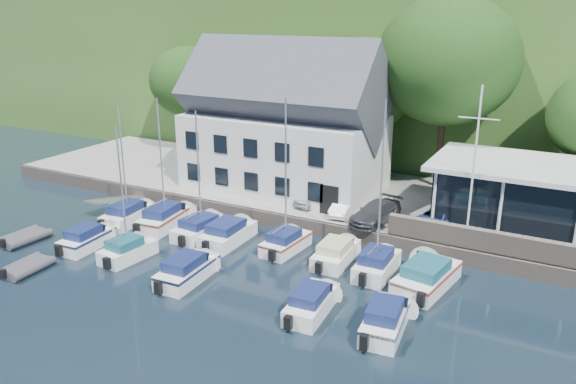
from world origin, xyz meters
name	(u,v)px	position (x,y,z in m)	size (l,w,h in m)	color
ground	(248,322)	(0.00, 0.00, 0.00)	(180.00, 180.00, 0.00)	black
quay	(376,203)	(0.00, 17.50, 0.50)	(60.00, 13.00, 1.00)	gray
quay_face	(341,233)	(0.00, 11.00, 0.50)	(60.00, 0.30, 1.00)	#6C6056
hillside	(491,54)	(0.00, 62.00, 8.00)	(160.00, 75.00, 16.00)	#2F4D1C
harbor_building	(285,130)	(-7.00, 16.50, 5.35)	(14.40, 8.20, 8.70)	silver
club_pavilion	(543,199)	(11.00, 16.00, 3.05)	(13.20, 7.20, 4.10)	black
seawall	(552,252)	(12.00, 11.40, 1.60)	(18.00, 0.50, 1.20)	#6C6056
gangway	(123,208)	(-16.50, 9.00, 0.00)	(1.20, 6.00, 1.40)	#B9B8BD
car_silver	(314,197)	(-3.18, 13.77, 1.58)	(1.38, 3.42, 1.17)	silver
car_white	(343,206)	(-0.73, 13.07, 1.55)	(1.17, 3.35, 1.10)	silver
car_dgrey	(376,212)	(1.67, 12.65, 1.64)	(1.80, 4.42, 1.28)	#323237
car_blue	(436,218)	(5.35, 13.37, 1.67)	(1.54, 3.90, 1.33)	#2E4E8C
flagpole	(474,167)	(7.42, 12.15, 5.54)	(2.18, 0.20, 9.09)	silver
tree_0	(189,99)	(-20.33, 22.33, 5.86)	(7.11, 7.11, 9.72)	black
tree_1	(274,103)	(-10.92, 21.81, 6.31)	(7.76, 7.76, 10.61)	black
tree_2	(363,109)	(-2.93, 21.92, 6.47)	(8.01, 8.01, 10.95)	black
tree_3	(445,94)	(3.22, 22.08, 8.00)	(10.25, 10.25, 14.01)	black
boat_r1_0	(123,160)	(-14.01, 7.00, 4.45)	(2.02, 5.78, 8.89)	white
boat_r1_1	(161,159)	(-11.35, 7.71, 4.64)	(1.98, 6.44, 9.28)	white
boat_r1_2	(199,173)	(-8.16, 7.44, 4.24)	(1.99, 5.88, 8.48)	white
boat_r1_3	(228,231)	(-6.11, 7.45, 0.72)	(2.10, 5.99, 1.44)	white
boat_r1_4	(286,185)	(-2.30, 7.99, 4.18)	(1.78, 5.14, 8.36)	white
boat_r1_5	(336,251)	(1.00, 7.99, 0.68)	(1.90, 5.54, 1.35)	white
boat_r1_6	(381,197)	(3.60, 7.64, 4.48)	(1.88, 5.38, 8.96)	white
boat_r1_7	(427,274)	(6.43, 7.40, 0.77)	(2.31, 6.63, 1.55)	white
boat_r2_0	(87,237)	(-13.25, 2.66, 0.70)	(1.75, 5.18, 1.40)	white
boat_r2_1	(122,192)	(-9.87, 2.60, 4.13)	(1.80, 4.79, 8.27)	white
boat_r2_2	(187,268)	(-5.14, 2.12, 0.72)	(1.87, 5.80, 1.44)	white
boat_r2_3	(312,300)	(2.24, 2.23, 0.68)	(1.72, 5.50, 1.35)	white
boat_r2_4	(386,317)	(5.91, 2.35, 0.74)	(1.78, 5.57, 1.48)	white
dinghy_0	(23,236)	(-17.46, 1.37, 0.37)	(1.88, 3.13, 0.73)	#3A3A3F
dinghy_1	(26,266)	(-13.70, -1.31, 0.34)	(1.76, 2.94, 0.69)	#3A3A3F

